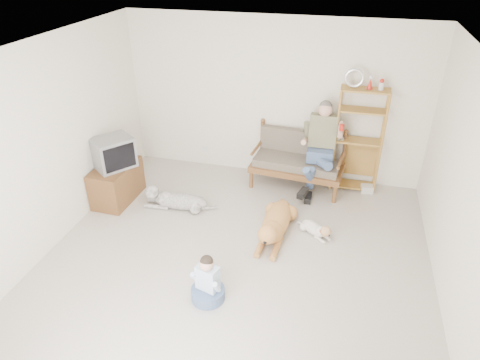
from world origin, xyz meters
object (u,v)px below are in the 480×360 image
(loveseat, at_px, (298,159))
(tv_stand, at_px, (117,183))
(golden_retriever, at_px, (275,224))
(etagere, at_px, (358,139))

(loveseat, bearing_deg, tv_stand, -151.18)
(loveseat, bearing_deg, golden_retriever, -88.56)
(loveseat, relative_size, golden_retriever, 1.04)
(etagere, distance_m, tv_stand, 3.93)
(golden_retriever, bearing_deg, tv_stand, 176.05)
(etagere, relative_size, tv_stand, 2.20)
(loveseat, relative_size, etagere, 0.77)
(etagere, relative_size, golden_retriever, 1.35)
(tv_stand, xyz_separation_m, golden_retriever, (2.63, -0.32, -0.12))
(etagere, height_order, tv_stand, etagere)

